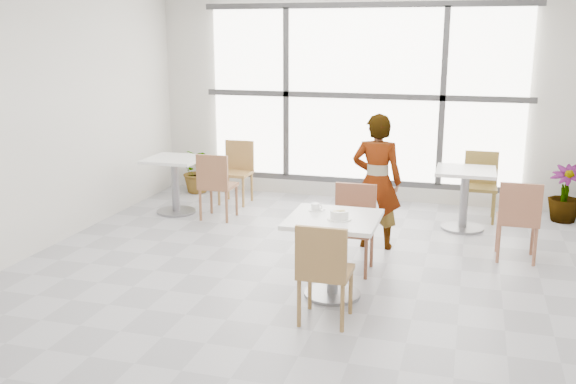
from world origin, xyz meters
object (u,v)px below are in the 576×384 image
(person, at_px, (377,182))
(bg_table_right, at_px, (465,191))
(coffee_cup, at_px, (316,207))
(main_table, at_px, (333,241))
(bg_chair_left_far, at_px, (237,167))
(plant_left, at_px, (199,170))
(oatmeal_bowl, at_px, (339,215))
(bg_chair_right_near, at_px, (519,216))
(chair_near, at_px, (324,267))
(bg_chair_left_near, at_px, (216,182))
(bg_chair_right_far, at_px, (480,181))
(chair_far, at_px, (353,221))
(bg_table_left, at_px, (175,177))
(plant_right, at_px, (565,194))

(person, height_order, bg_table_right, person)
(coffee_cup, relative_size, bg_table_right, 0.21)
(main_table, distance_m, bg_chair_left_far, 3.58)
(coffee_cup, bearing_deg, plant_left, 129.39)
(oatmeal_bowl, xyz_separation_m, bg_chair_right_near, (1.60, 1.50, -0.29))
(coffee_cup, distance_m, bg_table_right, 2.67)
(chair_near, xyz_separation_m, person, (0.11, 2.10, 0.26))
(bg_chair_left_near, distance_m, bg_chair_right_far, 3.40)
(bg_chair_left_near, height_order, plant_left, bg_chair_left_near)
(person, relative_size, bg_table_right, 2.02)
(bg_chair_right_near, relative_size, plant_left, 1.29)
(person, xyz_separation_m, bg_chair_right_near, (1.50, -0.06, -0.26))
(chair_far, xyz_separation_m, bg_table_right, (1.05, 1.73, -0.01))
(bg_table_left, bearing_deg, oatmeal_bowl, -39.79)
(chair_near, height_order, oatmeal_bowl, chair_near)
(chair_near, relative_size, bg_table_right, 1.16)
(chair_far, relative_size, bg_chair_left_far, 1.00)
(bg_chair_left_far, bearing_deg, chair_far, -46.70)
(bg_chair_right_far, relative_size, plant_left, 1.29)
(chair_near, distance_m, bg_table_left, 3.86)
(bg_table_left, bearing_deg, bg_chair_left_far, 52.39)
(main_table, relative_size, bg_chair_right_near, 0.92)
(oatmeal_bowl, bearing_deg, bg_chair_left_near, 134.47)
(chair_near, xyz_separation_m, bg_table_left, (-2.67, 2.78, -0.01))
(bg_table_right, xyz_separation_m, plant_right, (1.23, 0.71, -0.12))
(bg_table_left, height_order, bg_table_right, same)
(chair_far, xyz_separation_m, bg_chair_left_far, (-2.07, 2.20, 0.00))
(chair_near, height_order, bg_table_left, chair_near)
(chair_near, xyz_separation_m, bg_chair_left_near, (-2.02, 2.62, 0.00))
(chair_far, relative_size, plant_left, 1.29)
(chair_near, distance_m, bg_chair_left_far, 4.12)
(person, xyz_separation_m, bg_table_left, (-2.78, 0.68, -0.27))
(bg_chair_left_near, height_order, plant_right, bg_chair_left_near)
(oatmeal_bowl, relative_size, coffee_cup, 1.32)
(person, height_order, bg_table_left, person)
(plant_right, bearing_deg, bg_chair_right_near, -110.89)
(main_table, xyz_separation_m, bg_chair_right_near, (1.66, 1.43, -0.02))
(bg_chair_left_far, distance_m, plant_right, 4.36)
(person, relative_size, plant_left, 2.24)
(bg_table_left, bearing_deg, chair_near, -46.15)
(bg_table_left, xyz_separation_m, bg_chair_left_near, (0.65, -0.17, 0.01))
(bg_chair_right_near, xyz_separation_m, bg_chair_right_far, (-0.38, 1.58, 0.00))
(bg_chair_left_far, bearing_deg, chair_near, -59.67)
(coffee_cup, xyz_separation_m, bg_chair_left_far, (-1.82, 2.78, -0.28))
(main_table, xyz_separation_m, plant_right, (2.33, 3.18, -0.16))
(chair_near, xyz_separation_m, chair_far, (-0.01, 1.36, 0.00))
(chair_near, distance_m, bg_chair_left_near, 3.31)
(bg_chair_left_near, bearing_deg, oatmeal_bowl, 134.47)
(person, relative_size, bg_chair_right_near, 1.74)
(person, relative_size, plant_right, 2.08)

